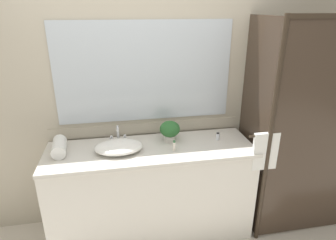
% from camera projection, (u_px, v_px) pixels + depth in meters
% --- Properties ---
extents(ground_plane, '(8.00, 8.00, 0.00)m').
position_uv_depth(ground_plane, '(153.00, 230.00, 2.83)').
color(ground_plane, beige).
extents(wall_back_with_mirror, '(4.40, 0.06, 2.60)m').
position_uv_depth(wall_back_with_mirror, '(145.00, 92.00, 2.67)').
color(wall_back_with_mirror, '#B2A893').
rests_on(wall_back_with_mirror, ground_plane).
extents(vanity_cabinet, '(1.80, 0.58, 0.90)m').
position_uv_depth(vanity_cabinet, '(152.00, 191.00, 2.67)').
color(vanity_cabinet, silver).
rests_on(vanity_cabinet, ground_plane).
extents(shower_enclosure, '(1.20, 0.59, 2.00)m').
position_uv_depth(shower_enclosure, '(299.00, 133.00, 2.50)').
color(shower_enclosure, '#2D2319').
rests_on(shower_enclosure, ground_plane).
extents(sink_basin, '(0.41, 0.29, 0.09)m').
position_uv_depth(sink_basin, '(119.00, 147.00, 2.43)').
color(sink_basin, white).
rests_on(sink_basin, vanity_cabinet).
extents(faucet, '(0.17, 0.12, 0.16)m').
position_uv_depth(faucet, '(118.00, 137.00, 2.60)').
color(faucet, silver).
rests_on(faucet, vanity_cabinet).
extents(potted_plant, '(0.18, 0.18, 0.19)m').
position_uv_depth(potted_plant, '(170.00, 130.00, 2.60)').
color(potted_plant, beige).
rests_on(potted_plant, vanity_cabinet).
extents(amenity_bottle_shampoo, '(0.02, 0.02, 0.09)m').
position_uv_depth(amenity_bottle_shampoo, '(174.00, 146.00, 2.44)').
color(amenity_bottle_shampoo, silver).
rests_on(amenity_bottle_shampoo, vanity_cabinet).
extents(amenity_bottle_conditioner, '(0.03, 0.03, 0.07)m').
position_uv_depth(amenity_bottle_conditioner, '(218.00, 136.00, 2.64)').
color(amenity_bottle_conditioner, silver).
rests_on(amenity_bottle_conditioner, vanity_cabinet).
extents(rolled_towel_near_edge, '(0.14, 0.27, 0.12)m').
position_uv_depth(rolled_towel_near_edge, '(59.00, 147.00, 2.39)').
color(rolled_towel_near_edge, white).
rests_on(rolled_towel_near_edge, vanity_cabinet).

